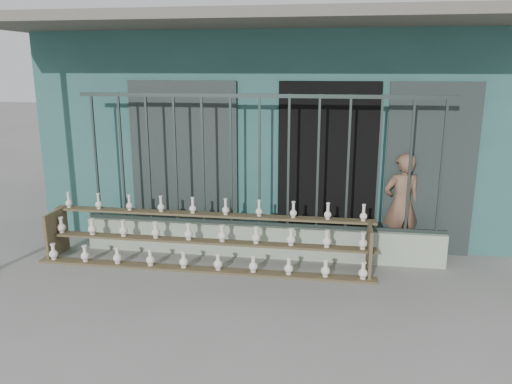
# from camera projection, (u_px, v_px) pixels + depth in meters

# --- Properties ---
(ground) EXTENTS (60.00, 60.00, 0.00)m
(ground) POSITION_uv_depth(u_px,v_px,m) (243.00, 296.00, 5.79)
(ground) COLOR slate
(workshop_building) EXTENTS (7.40, 6.60, 3.21)m
(workshop_building) POSITION_uv_depth(u_px,v_px,m) (283.00, 119.00, 9.45)
(workshop_building) COLOR #285551
(workshop_building) RESTS_ON ground
(parapet_wall) EXTENTS (5.00, 0.20, 0.45)m
(parapet_wall) POSITION_uv_depth(u_px,v_px,m) (259.00, 240.00, 6.98)
(parapet_wall) COLOR #96A68E
(parapet_wall) RESTS_ON ground
(security_fence) EXTENTS (5.00, 0.04, 1.80)m
(security_fence) POSITION_uv_depth(u_px,v_px,m) (259.00, 162.00, 6.71)
(security_fence) COLOR #283330
(security_fence) RESTS_ON parapet_wall
(shelf_rack) EXTENTS (4.50, 0.68, 0.85)m
(shelf_rack) POSITION_uv_depth(u_px,v_px,m) (205.00, 239.00, 6.65)
(shelf_rack) COLOR brown
(shelf_rack) RESTS_ON ground
(elderly_woman) EXTENTS (0.61, 0.48, 1.45)m
(elderly_woman) POSITION_uv_depth(u_px,v_px,m) (401.00, 205.00, 6.93)
(elderly_woman) COLOR brown
(elderly_woman) RESTS_ON ground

